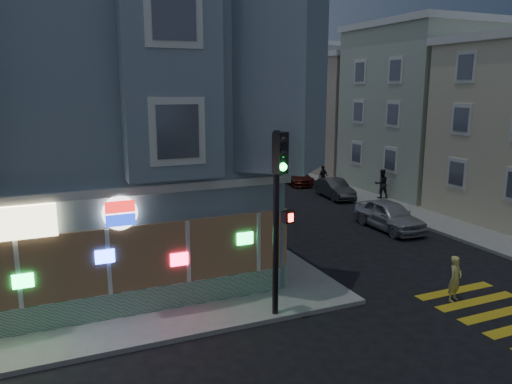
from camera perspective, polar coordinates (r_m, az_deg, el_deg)
ground at (r=14.14m, az=7.00°, el=-17.73°), size 120.00×120.00×0.00m
sidewalk_ne at (r=45.10m, az=17.50°, el=2.57°), size 24.00×42.00×0.15m
corner_building at (r=21.54m, az=-22.74°, el=7.93°), size 14.60×14.60×11.40m
row_house_b at (r=37.08m, az=21.00°, el=8.71°), size 12.00×8.60×10.50m
row_house_c at (r=44.00m, az=12.67°, el=8.61°), size 12.00×8.60×9.00m
row_house_d at (r=51.51m, az=6.74°, el=10.09°), size 12.00×8.60×10.50m
utility_pole at (r=39.16m, az=4.54°, el=8.70°), size 2.20×0.30×9.00m
street_tree_near at (r=44.67m, az=1.10°, el=8.02°), size 3.00×3.00×5.30m
street_tree_far at (r=52.04m, az=-2.61°, el=8.56°), size 3.00×3.00×5.30m
running_child at (r=17.95m, az=21.81°, el=-9.17°), size 0.65×0.52×1.54m
pedestrian_a at (r=32.07m, az=14.14°, el=0.93°), size 1.01×0.86×1.82m
pedestrian_b at (r=34.53m, az=7.67°, el=1.75°), size 1.00×0.69×1.57m
parked_car_a at (r=25.67m, az=14.99°, el=-2.57°), size 1.82×4.31×1.45m
parked_car_b at (r=32.25m, az=8.97°, el=0.39°), size 1.67×3.82×1.22m
parked_car_c at (r=36.66m, az=4.62°, el=1.85°), size 2.17×4.23×1.18m
parked_car_d at (r=40.43m, az=-1.49°, el=2.85°), size 2.44×4.53×1.21m
traffic_signal at (r=14.45m, az=2.64°, el=-0.19°), size 0.71×0.63×5.61m
fire_hydrant at (r=32.33m, az=10.16°, el=0.28°), size 0.45×0.26×0.77m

